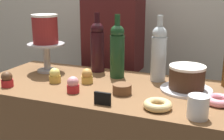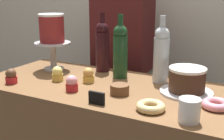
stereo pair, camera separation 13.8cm
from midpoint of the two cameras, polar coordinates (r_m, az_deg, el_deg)
name	(u,v)px [view 1 (the left image)]	position (r m, az deg, el deg)	size (l,w,h in m)	color
cake_stand_pedestal	(47,53)	(1.67, -14.87, 3.19)	(0.20, 0.20, 0.16)	#B2B2B7
white_layer_cake	(45,29)	(1.65, -15.18, 7.63)	(0.14, 0.14, 0.16)	maroon
silver_serving_platter	(186,89)	(1.37, 11.36, -3.73)	(0.23, 0.23, 0.01)	silver
chocolate_round_cake	(187,77)	(1.35, 11.49, -1.39)	(0.16, 0.16, 0.11)	#3D2619
wine_bottle_dark_red	(97,46)	(1.63, -5.28, 4.66)	(0.08, 0.08, 0.33)	black
wine_bottle_clear	(159,52)	(1.46, 6.38, 3.38)	(0.08, 0.08, 0.33)	#B2BCC1
wine_bottle_green	(117,50)	(1.51, -1.60, 3.85)	(0.08, 0.08, 0.33)	#193D1E
cupcake_lemon	(55,76)	(1.48, -13.61, -1.12)	(0.06, 0.06, 0.07)	gold
cupcake_caramel	(87,76)	(1.45, -7.53, -1.23)	(0.06, 0.06, 0.07)	gold
cupcake_chocolate	(7,80)	(1.49, -22.16, -1.76)	(0.06, 0.06, 0.07)	red
cupcake_strawberry	(73,85)	(1.33, -10.51, -2.91)	(0.06, 0.06, 0.07)	red
donut_pink	(219,100)	(1.24, 17.00, -5.69)	(0.11, 0.11, 0.03)	pink
donut_glazed	(158,105)	(1.14, 5.41, -6.79)	(0.11, 0.11, 0.03)	#E0C17F
cookie_stack	(122,89)	(1.29, -1.08, -3.75)	(0.08, 0.08, 0.04)	brown
price_sign_chalkboard	(103,99)	(1.18, -5.21, -5.59)	(0.07, 0.01, 0.05)	black
coffee_cup_ceramic	(198,107)	(1.08, 12.80, -7.06)	(0.08, 0.08, 0.09)	white
barista_figure	(113,70)	(1.97, -1.78, -0.11)	(0.36, 0.22, 1.60)	black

